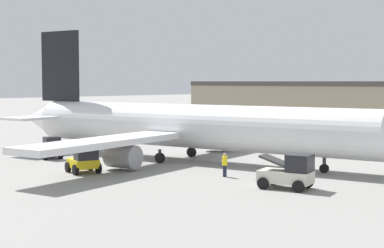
{
  "coord_description": "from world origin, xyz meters",
  "views": [
    {
      "loc": [
        37.12,
        -37.34,
        7.18
      ],
      "look_at": [
        0.0,
        0.0,
        3.37
      ],
      "focal_mm": 55.0,
      "sensor_mm": 36.0,
      "label": 1
    }
  ],
  "objects_px": {
    "baggage_tug": "(84,161)",
    "pushback_tug": "(50,149)",
    "airplane": "(182,126)",
    "belt_loader_truck": "(290,172)",
    "ground_crew_worker": "(225,164)"
  },
  "relations": [
    {
      "from": "baggage_tug",
      "to": "ground_crew_worker",
      "type": "bearing_deg",
      "value": 49.67
    },
    {
      "from": "airplane",
      "to": "ground_crew_worker",
      "type": "height_order",
      "value": "airplane"
    },
    {
      "from": "belt_loader_truck",
      "to": "airplane",
      "type": "bearing_deg",
      "value": 146.31
    },
    {
      "from": "ground_crew_worker",
      "to": "baggage_tug",
      "type": "distance_m",
      "value": 11.1
    },
    {
      "from": "pushback_tug",
      "to": "airplane",
      "type": "bearing_deg",
      "value": 51.28
    },
    {
      "from": "airplane",
      "to": "belt_loader_truck",
      "type": "bearing_deg",
      "value": -29.48
    },
    {
      "from": "ground_crew_worker",
      "to": "pushback_tug",
      "type": "bearing_deg",
      "value": -176.21
    },
    {
      "from": "airplane",
      "to": "pushback_tug",
      "type": "height_order",
      "value": "airplane"
    },
    {
      "from": "baggage_tug",
      "to": "pushback_tug",
      "type": "bearing_deg",
      "value": 177.76
    },
    {
      "from": "ground_crew_worker",
      "to": "baggage_tug",
      "type": "relative_size",
      "value": 0.61
    },
    {
      "from": "baggage_tug",
      "to": "belt_loader_truck",
      "type": "relative_size",
      "value": 0.77
    },
    {
      "from": "ground_crew_worker",
      "to": "pushback_tug",
      "type": "relative_size",
      "value": 0.64
    },
    {
      "from": "baggage_tug",
      "to": "pushback_tug",
      "type": "xyz_separation_m",
      "value": [
        -9.43,
        2.76,
        -0.02
      ]
    },
    {
      "from": "pushback_tug",
      "to": "belt_loader_truck",
      "type": "bearing_deg",
      "value": 18.49
    },
    {
      "from": "baggage_tug",
      "to": "pushback_tug",
      "type": "relative_size",
      "value": 1.04
    }
  ]
}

